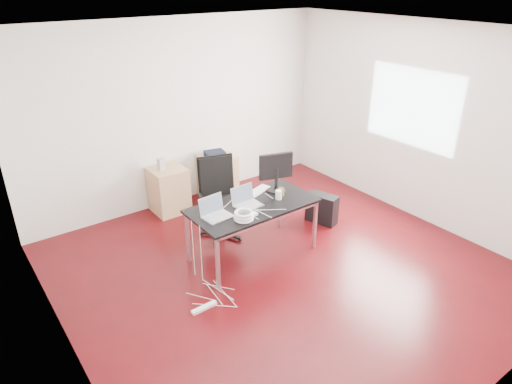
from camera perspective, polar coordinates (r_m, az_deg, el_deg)
room_shell at (r=5.11m, az=3.98°, el=3.55°), size 5.00×5.00×5.00m
desk at (r=5.69m, az=-0.39°, el=-2.06°), size 1.60×0.80×0.73m
office_chair at (r=6.25m, az=-4.60°, el=-0.20°), size 0.59×0.61×1.08m
filing_cabinet_left at (r=7.05m, az=-10.85°, el=0.25°), size 0.50×0.50×0.70m
filing_cabinet_right at (r=7.43m, az=-4.78°, el=1.99°), size 0.50×0.50×0.70m
pc_tower at (r=6.74m, az=8.24°, el=-2.04°), size 0.32×0.49×0.44m
wastebasket at (r=7.11m, az=-5.66°, el=-1.05°), size 0.30×0.30×0.28m
power_strip at (r=5.18m, az=-6.50°, el=-14.17°), size 0.30×0.07×0.04m
laptop_left at (r=5.39m, az=-5.10°, el=-2.51°), size 0.35×0.28×0.23m
laptop_right at (r=5.63m, az=-1.21°, el=-1.14°), size 0.34×0.27×0.23m
monitor at (r=5.93m, az=2.50°, el=2.76°), size 0.44×0.26×0.51m
keyboard at (r=5.97m, az=0.11°, el=0.05°), size 0.46×0.27×0.02m
cup_white at (r=5.78m, az=2.84°, el=-0.35°), size 0.10×0.10×0.12m
cup_brown at (r=5.88m, az=3.17°, el=0.02°), size 0.08×0.08×0.10m
cable_coil at (r=5.30m, az=-1.54°, el=-2.99°), size 0.24×0.24×0.11m
power_adapter at (r=5.42m, az=-0.25°, el=-2.75°), size 0.07×0.07×0.03m
speaker at (r=6.85m, az=-11.79°, el=3.43°), size 0.10×0.09×0.18m
navy_garment at (r=7.25m, az=-5.18°, el=4.75°), size 0.34×0.30×0.09m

